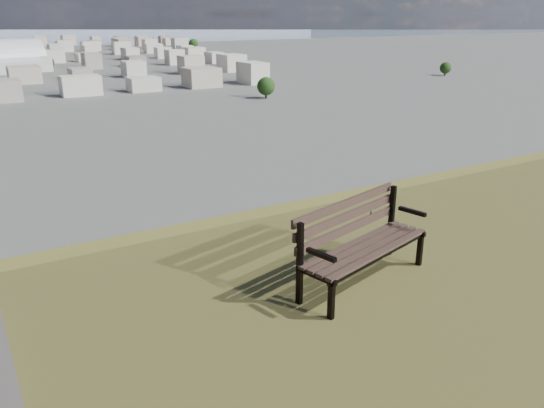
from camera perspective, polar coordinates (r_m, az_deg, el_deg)
park_bench at (r=5.79m, az=9.36°, el=-3.62°), size 1.80×0.97×0.90m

